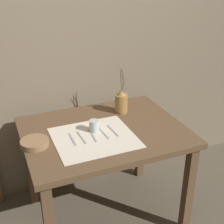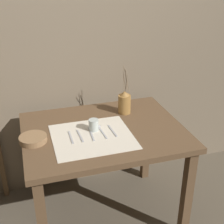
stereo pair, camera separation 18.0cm
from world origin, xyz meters
name	(u,v)px [view 1 (the left image)]	position (x,y,z in m)	size (l,w,h in m)	color
ground_plane	(105,214)	(0.00, 0.00, 0.00)	(12.00, 12.00, 0.00)	brown
stone_wall_back	(78,47)	(0.00, 0.53, 1.20)	(7.00, 0.06, 2.40)	#7A6B56
wooden_table	(104,143)	(0.00, 0.00, 0.65)	(1.08, 0.84, 0.76)	brown
linen_cloth	(94,137)	(-0.10, -0.08, 0.76)	(0.51, 0.47, 0.00)	beige
pitcher_with_flowers	(121,102)	(0.22, 0.20, 0.84)	(0.09, 0.09, 0.37)	olive
wooden_bowl	(35,143)	(-0.47, -0.03, 0.78)	(0.17, 0.17, 0.04)	#8E6B47
glass_tumbler_near	(94,126)	(-0.07, 0.00, 0.80)	(0.07, 0.07, 0.08)	#B7C1BC
fork_inner	(73,139)	(-0.23, -0.05, 0.76)	(0.01, 0.16, 0.00)	#A8A8AD
knife_center	(82,137)	(-0.17, -0.05, 0.76)	(0.02, 0.16, 0.00)	#A8A8AD
spoon_inner	(91,132)	(-0.09, -0.01, 0.77)	(0.03, 0.17, 0.02)	#A8A8AD
spoon_outer	(101,129)	(-0.02, 0.00, 0.77)	(0.03, 0.17, 0.02)	#A8A8AD
fork_outer	(113,131)	(0.05, -0.05, 0.76)	(0.02, 0.16, 0.00)	#A8A8AD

